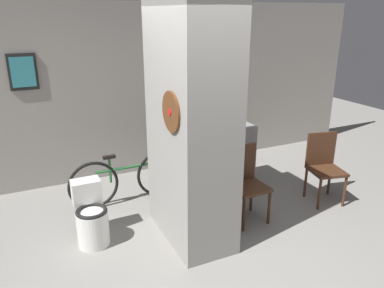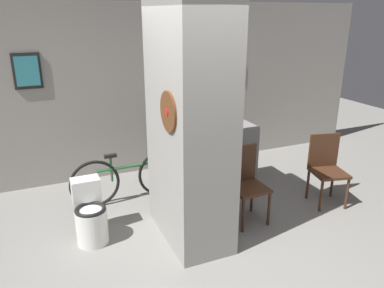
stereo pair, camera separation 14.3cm
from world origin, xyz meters
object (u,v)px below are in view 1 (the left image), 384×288
object	(u,v)px
toilet	(91,218)
chair_near_pillar	(245,180)
chair_by_doorway	(324,164)
bottle_tall	(199,124)
bicycle	(128,178)

from	to	relation	value
toilet	chair_near_pillar	size ratio (longest dim) A/B	0.73
chair_by_doorway	chair_near_pillar	bearing A→B (deg)	-168.23
chair_near_pillar	chair_by_doorway	size ratio (longest dim) A/B	1.00
chair_near_pillar	chair_by_doorway	world-z (taller)	same
toilet	bottle_tall	size ratio (longest dim) A/B	2.33
chair_by_doorway	bicycle	distance (m)	2.64
toilet	chair_by_doorway	bearing A→B (deg)	-5.81
chair_near_pillar	bottle_tall	distance (m)	1.02
toilet	chair_by_doorway	xyz separation A→B (m)	(3.05, -0.31, 0.21)
chair_by_doorway	bottle_tall	world-z (taller)	bottle_tall
chair_near_pillar	bottle_tall	size ratio (longest dim) A/B	3.18
bicycle	bottle_tall	world-z (taller)	bottle_tall
toilet	bicycle	distance (m)	0.99
toilet	bicycle	xyz separation A→B (m)	(0.64, 0.75, 0.04)
chair_near_pillar	bicycle	xyz separation A→B (m)	(-1.18, 1.03, -0.17)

